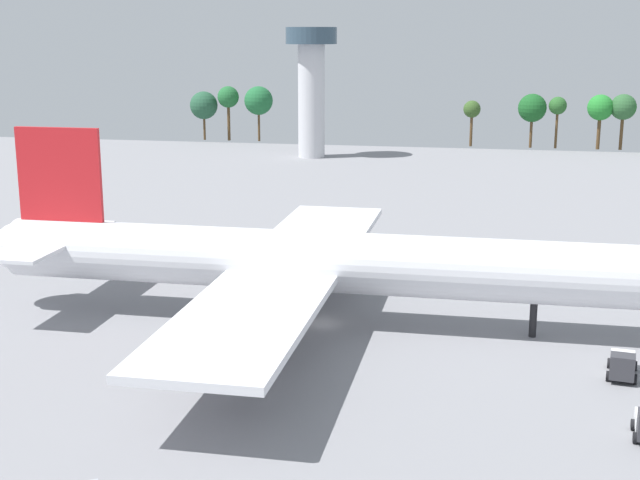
{
  "coord_description": "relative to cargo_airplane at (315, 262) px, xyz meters",
  "views": [
    {
      "loc": [
        16.14,
        -82.0,
        28.28
      ],
      "look_at": [
        0.0,
        0.0,
        8.52
      ],
      "focal_mm": 49.52,
      "sensor_mm": 36.0,
      "label": 1
    }
  ],
  "objects": [
    {
      "name": "cargo_loader",
      "position": [
        28.09,
        -8.98,
        -5.09
      ],
      "size": [
        2.99,
        5.25,
        2.44
      ],
      "color": "#333338",
      "rests_on": "ground_plane"
    },
    {
      "name": "ground_plane",
      "position": [
        0.49,
        -0.0,
        -6.23
      ],
      "size": [
        279.66,
        279.66,
        0.0
      ],
      "primitive_type": "plane",
      "color": "gray"
    },
    {
      "name": "cargo_airplane",
      "position": [
        0.0,
        0.0,
        0.0
      ],
      "size": [
        69.92,
        60.61,
        18.92
      ],
      "color": "silver",
      "rests_on": "ground_plane"
    },
    {
      "name": "control_tower",
      "position": [
        -24.54,
        117.0,
        11.61
      ],
      "size": [
        11.55,
        11.55,
        29.33
      ],
      "color": "silver",
      "rests_on": "ground_plane"
    },
    {
      "name": "tree_line_backdrop",
      "position": [
        -0.28,
        144.33,
        3.76
      ],
      "size": [
        121.38,
        7.5,
        14.42
      ],
      "color": "#51381E",
      "rests_on": "ground_plane"
    }
  ]
}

